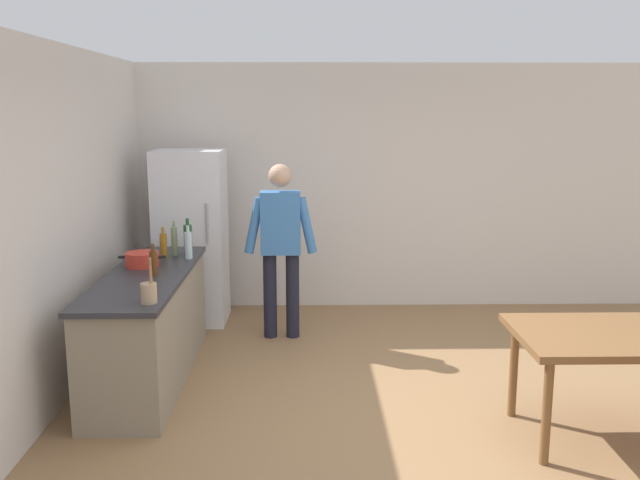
{
  "coord_description": "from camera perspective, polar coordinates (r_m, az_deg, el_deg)",
  "views": [
    {
      "loc": [
        -0.69,
        -4.62,
        2.21
      ],
      "look_at": [
        -0.59,
        1.08,
        1.12
      ],
      "focal_mm": 38.46,
      "sensor_mm": 36.0,
      "label": 1
    }
  ],
  "objects": [
    {
      "name": "ground_plane",
      "position": [
        5.17,
        6.95,
        -14.57
      ],
      "size": [
        14.0,
        14.0,
        0.0
      ],
      "primitive_type": "plane",
      "color": "#936D47"
    },
    {
      "name": "wall_back",
      "position": [
        7.7,
        4.12,
        4.42
      ],
      "size": [
        6.4,
        0.12,
        2.7
      ],
      "primitive_type": "cube",
      "color": "silver",
      "rests_on": "ground_plane"
    },
    {
      "name": "wall_left",
      "position": [
        5.25,
        -22.35,
        0.61
      ],
      "size": [
        0.12,
        5.6,
        2.7
      ],
      "primitive_type": "cube",
      "color": "silver",
      "rests_on": "ground_plane"
    },
    {
      "name": "kitchen_counter",
      "position": [
        5.84,
        -14.05,
        -6.99
      ],
      "size": [
        0.64,
        2.2,
        0.9
      ],
      "color": "gray",
      "rests_on": "ground_plane"
    },
    {
      "name": "refrigerator",
      "position": [
        7.24,
        -10.64,
        0.25
      ],
      "size": [
        0.7,
        0.67,
        1.8
      ],
      "color": "white",
      "rests_on": "ground_plane"
    },
    {
      "name": "person",
      "position": [
        6.59,
        -3.29,
        0.06
      ],
      "size": [
        0.7,
        0.22,
        1.7
      ],
      "color": "#1E1E2D",
      "rests_on": "ground_plane"
    },
    {
      "name": "dining_table",
      "position": [
        5.04,
        23.77,
        -7.87
      ],
      "size": [
        1.4,
        0.9,
        0.75
      ],
      "color": "brown",
      "rests_on": "ground_plane"
    },
    {
      "name": "cooking_pot",
      "position": [
        5.98,
        -14.57,
        -1.57
      ],
      "size": [
        0.4,
        0.28,
        0.12
      ],
      "color": "red",
      "rests_on": "kitchen_counter"
    },
    {
      "name": "utensil_jar",
      "position": [
        4.84,
        -14.04,
        -4.22
      ],
      "size": [
        0.11,
        0.11,
        0.32
      ],
      "color": "tan",
      "rests_on": "kitchen_counter"
    },
    {
      "name": "bottle_water_clear",
      "position": [
        6.18,
        -10.9,
        -0.39
      ],
      "size": [
        0.07,
        0.07,
        0.3
      ],
      "color": "silver",
      "rests_on": "kitchen_counter"
    },
    {
      "name": "bottle_oil_amber",
      "position": [
        6.25,
        -12.89,
        -0.43
      ],
      "size": [
        0.06,
        0.06,
        0.28
      ],
      "color": "#996619",
      "rests_on": "kitchen_counter"
    },
    {
      "name": "bottle_vinegar_tall",
      "position": [
        6.35,
        -12.02,
        -0.05
      ],
      "size": [
        0.06,
        0.06,
        0.32
      ],
      "color": "gray",
      "rests_on": "kitchen_counter"
    },
    {
      "name": "bottle_beer_brown",
      "position": [
        5.62,
        -13.69,
        -1.83
      ],
      "size": [
        0.06,
        0.06,
        0.26
      ],
      "color": "#5B3314",
      "rests_on": "kitchen_counter"
    },
    {
      "name": "bottle_wine_green",
      "position": [
        6.31,
        -10.92,
        0.03
      ],
      "size": [
        0.08,
        0.08,
        0.34
      ],
      "color": "#1E5123",
      "rests_on": "kitchen_counter"
    }
  ]
}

